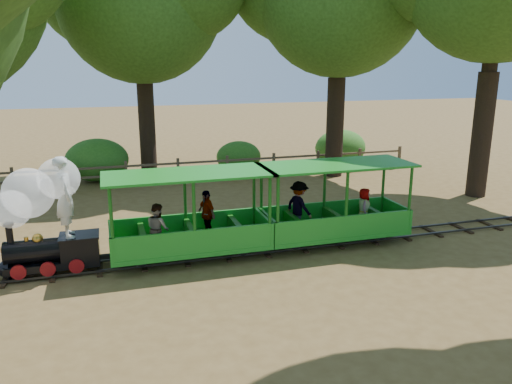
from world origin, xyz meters
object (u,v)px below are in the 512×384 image
object	(u,v)px
carriage_rear	(329,213)
carriage_front	(188,227)
locomotive	(41,208)
fence	(203,167)

from	to	relation	value
carriage_rear	carriage_front	bearing A→B (deg)	-179.41
locomotive	carriage_front	distance (m)	3.30
carriage_rear	fence	distance (m)	8.18
locomotive	carriage_front	size ratio (longest dim) A/B	0.70
locomotive	carriage_front	xyz separation A→B (m)	(3.22, -0.07, -0.73)
locomotive	fence	xyz separation A→B (m)	(5.12, 7.94, -0.97)
carriage_front	carriage_rear	xyz separation A→B (m)	(3.72, 0.04, 0.02)
locomotive	fence	size ratio (longest dim) A/B	0.15
carriage_front	carriage_rear	world-z (taller)	same
carriage_front	locomotive	bearing A→B (deg)	178.82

